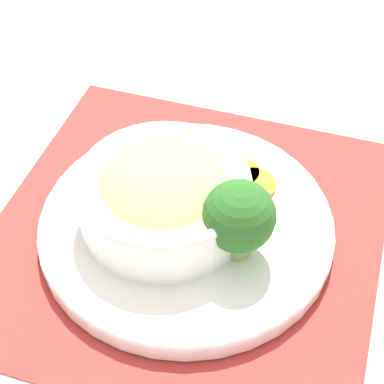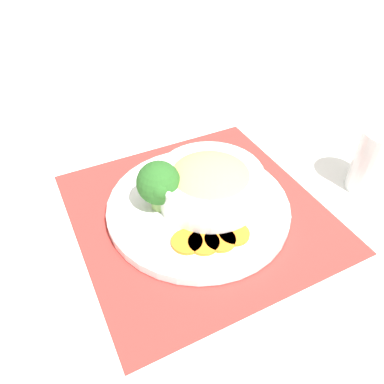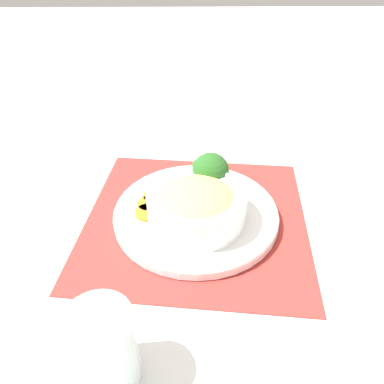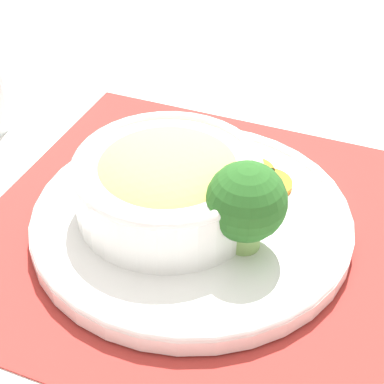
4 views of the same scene
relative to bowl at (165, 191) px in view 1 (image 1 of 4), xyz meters
The scene contains 9 objects.
ground_plane 0.06m from the bowl, 79.19° to the left, with size 4.00×4.00×0.00m, color white.
placemat 0.06m from the bowl, 79.19° to the left, with size 0.45×0.44×0.00m.
plate 0.05m from the bowl, 79.19° to the left, with size 0.30×0.30×0.02m.
bowl is the anchor object (origin of this frame).
broccoli_floret 0.09m from the bowl, 67.80° to the left, with size 0.07×0.07×0.09m.
carrot_slice_near 0.11m from the bowl, 124.37° to the left, with size 0.05×0.05×0.01m.
carrot_slice_middle 0.10m from the bowl, 138.47° to the left, with size 0.05×0.05×0.01m.
carrot_slice_far 0.10m from the bowl, 153.30° to the left, with size 0.05×0.05×0.01m.
carrot_slice_extra 0.09m from the bowl, 169.12° to the left, with size 0.05×0.05×0.01m.
Camera 1 is at (0.43, 0.09, 0.52)m, focal length 60.00 mm.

